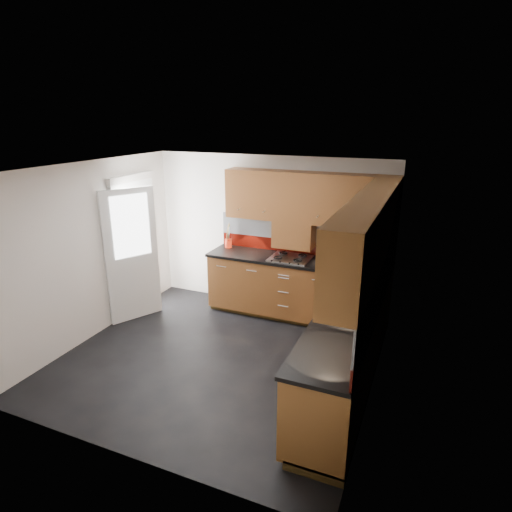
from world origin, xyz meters
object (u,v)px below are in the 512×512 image
at_px(gas_hob, 290,258).
at_px(food_processor, 358,288).
at_px(toaster, 383,261).
at_px(utensil_pot, 228,242).

relative_size(gas_hob, food_processor, 1.88).
bearing_deg(toaster, gas_hob, -171.66).
bearing_deg(food_processor, gas_hob, 137.04).
height_order(utensil_pot, toaster, utensil_pot).
bearing_deg(toaster, utensil_pot, -179.71).
height_order(gas_hob, toaster, toaster).
bearing_deg(gas_hob, utensil_pot, 170.79).
bearing_deg(gas_hob, food_processor, -42.96).
distance_m(utensil_pot, toaster, 2.40).
xyz_separation_m(gas_hob, utensil_pot, (-1.10, 0.18, 0.08)).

